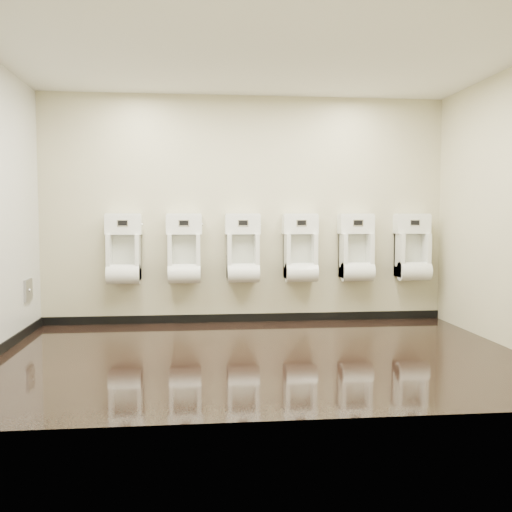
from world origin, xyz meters
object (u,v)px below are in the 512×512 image
(urinal_1, at_px, (184,254))
(urinal_5, at_px, (413,252))
(urinal_4, at_px, (356,253))
(access_panel, at_px, (28,290))
(urinal_0, at_px, (124,254))
(urinal_3, at_px, (301,253))
(urinal_2, at_px, (243,253))

(urinal_1, distance_m, urinal_5, 2.86)
(urinal_1, distance_m, urinal_4, 2.13)
(access_panel, distance_m, urinal_5, 4.61)
(urinal_0, xyz_separation_m, urinal_5, (3.58, 0.00, 0.00))
(urinal_0, height_order, urinal_3, same)
(urinal_0, bearing_deg, urinal_2, 0.00)
(access_panel, height_order, urinal_3, urinal_3)
(urinal_0, xyz_separation_m, urinal_3, (2.14, 0.00, 0.00))
(urinal_0, bearing_deg, urinal_4, 0.00)
(access_panel, height_order, urinal_5, urinal_5)
(access_panel, distance_m, urinal_4, 3.89)
(urinal_2, height_order, urinal_5, same)
(urinal_0, relative_size, urinal_2, 1.00)
(access_panel, relative_size, urinal_2, 0.30)
(urinal_1, xyz_separation_m, urinal_3, (1.43, 0.00, 0.00))
(urinal_3, relative_size, urinal_5, 1.00)
(access_panel, distance_m, urinal_0, 1.14)
(urinal_0, height_order, urinal_5, same)
(urinal_0, height_order, urinal_2, same)
(access_panel, xyz_separation_m, urinal_2, (2.43, 0.40, 0.37))
(urinal_1, distance_m, urinal_2, 0.71)
(access_panel, xyz_separation_m, urinal_1, (1.72, 0.40, 0.37))
(urinal_1, bearing_deg, urinal_3, 0.00)
(access_panel, height_order, urinal_1, urinal_1)
(urinal_4, xyz_separation_m, urinal_5, (0.73, 0.00, 0.00))
(urinal_1, bearing_deg, urinal_2, 0.00)
(urinal_2, bearing_deg, urinal_0, 180.00)
(urinal_1, xyz_separation_m, urinal_2, (0.71, 0.00, 0.00))
(urinal_0, relative_size, urinal_3, 1.00)
(access_panel, height_order, urinal_0, urinal_0)
(urinal_3, height_order, urinal_4, same)
(access_panel, bearing_deg, urinal_4, 5.98)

